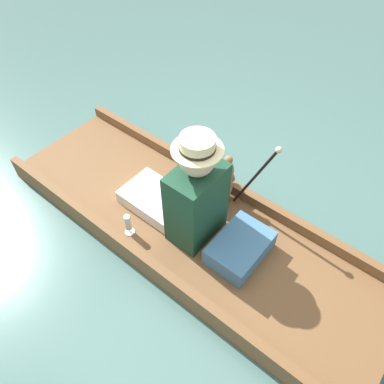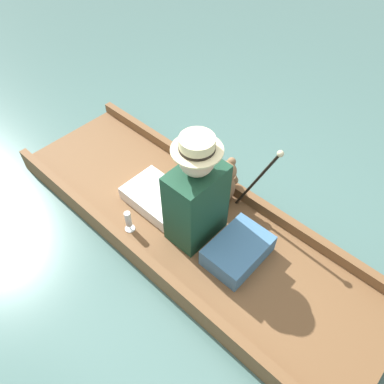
{
  "view_description": "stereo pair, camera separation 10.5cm",
  "coord_description": "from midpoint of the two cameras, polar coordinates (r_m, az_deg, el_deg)",
  "views": [
    {
      "loc": [
        -1.27,
        -1.06,
        2.31
      ],
      "look_at": [
        -0.02,
        -0.05,
        0.5
      ],
      "focal_mm": 35.0,
      "sensor_mm": 36.0,
      "label": 1
    },
    {
      "loc": [
        -1.2,
        -1.14,
        2.31
      ],
      "look_at": [
        -0.02,
        -0.05,
        0.5
      ],
      "focal_mm": 35.0,
      "sensor_mm": 36.0,
      "label": 2
    }
  ],
  "objects": [
    {
      "name": "ground_plane",
      "position": [
        2.84,
        -1.6,
        -5.93
      ],
      "size": [
        16.0,
        16.0,
        0.0
      ],
      "primitive_type": "plane",
      "color": "#476B66"
    },
    {
      "name": "punt_boat",
      "position": [
        2.79,
        -1.62,
        -5.17
      ],
      "size": [
        0.96,
        2.99,
        0.2
      ],
      "color": "brown",
      "rests_on": "ground_plane"
    },
    {
      "name": "seat_cushion",
      "position": [
        2.55,
        6.13,
        -8.49
      ],
      "size": [
        0.44,
        0.31,
        0.15
      ],
      "color": "teal",
      "rests_on": "punt_boat"
    },
    {
      "name": "seated_person",
      "position": [
        2.49,
        -1.95,
        -0.6
      ],
      "size": [
        0.38,
        0.79,
        0.87
      ],
      "rotation": [
        0.0,
        0.0,
        0.02
      ],
      "color": "white",
      "rests_on": "punt_boat"
    },
    {
      "name": "teddy_bear",
      "position": [
        2.76,
        3.54,
        1.56
      ],
      "size": [
        0.29,
        0.17,
        0.41
      ],
      "color": "#846042",
      "rests_on": "punt_boat"
    },
    {
      "name": "wine_glass",
      "position": [
        2.66,
        -10.84,
        -4.77
      ],
      "size": [
        0.07,
        0.07,
        0.18
      ],
      "color": "silver",
      "rests_on": "punt_boat"
    },
    {
      "name": "walking_cane",
      "position": [
        2.54,
        8.99,
        2.96
      ],
      "size": [
        0.04,
        0.29,
        0.7
      ],
      "color": "black",
      "rests_on": "punt_boat"
    }
  ]
}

